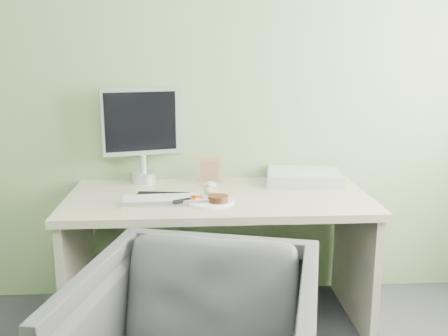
{
  "coord_description": "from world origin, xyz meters",
  "views": [
    {
      "loc": [
        -0.13,
        -0.92,
        1.46
      ],
      "look_at": [
        0.02,
        1.5,
        0.91
      ],
      "focal_mm": 40.0,
      "sensor_mm": 36.0,
      "label": 1
    }
  ],
  "objects": [
    {
      "name": "keyboard",
      "position": [
        -0.25,
        1.51,
        0.75
      ],
      "size": [
        0.49,
        0.17,
        0.02
      ],
      "primitive_type": "cube",
      "rotation": [
        0.0,
        0.0,
        0.05
      ],
      "color": "white",
      "rests_on": "desk"
    },
    {
      "name": "plate",
      "position": [
        -0.05,
        1.49,
        0.74
      ],
      "size": [
        0.24,
        0.24,
        0.01
      ],
      "primitive_type": "cylinder",
      "color": "white",
      "rests_on": "desk"
    },
    {
      "name": "potato_pile",
      "position": [
        -0.02,
        1.53,
        0.77
      ],
      "size": [
        0.12,
        0.1,
        0.05
      ],
      "primitive_type": "ellipsoid",
      "rotation": [
        0.0,
        0.0,
        0.42
      ],
      "color": "#A38B4F",
      "rests_on": "plate"
    },
    {
      "name": "steak_knife",
      "position": [
        -0.16,
        1.47,
        0.75
      ],
      "size": [
        0.22,
        0.14,
        0.02
      ],
      "rotation": [
        0.0,
        0.0,
        0.51
      ],
      "color": "silver",
      "rests_on": "plate"
    },
    {
      "name": "mousepad",
      "position": [
        -0.31,
        1.58,
        0.73
      ],
      "size": [
        0.31,
        0.28,
        0.0
      ],
      "primitive_type": "cube",
      "rotation": [
        0.0,
        0.0,
        -0.13
      ],
      "color": "black",
      "rests_on": "desk"
    },
    {
      "name": "computer_mouse",
      "position": [
        -0.04,
        1.78,
        0.75
      ],
      "size": [
        0.06,
        0.1,
        0.04
      ],
      "primitive_type": "ellipsoid",
      "rotation": [
        0.0,
        0.0,
        0.05
      ],
      "color": "white",
      "rests_on": "desk"
    },
    {
      "name": "steak",
      "position": [
        -0.01,
        1.46,
        0.76
      ],
      "size": [
        0.1,
        0.1,
        0.03
      ],
      "primitive_type": "cylinder",
      "rotation": [
        0.0,
        0.0,
        -0.02
      ],
      "color": "black",
      "rests_on": "plate"
    },
    {
      "name": "monitor",
      "position": [
        -0.42,
        1.94,
        1.04
      ],
      "size": [
        0.45,
        0.18,
        0.55
      ],
      "rotation": [
        0.0,
        0.0,
        0.27
      ],
      "color": "silver",
      "rests_on": "desk"
    },
    {
      "name": "desk",
      "position": [
        0.0,
        1.62,
        0.55
      ],
      "size": [
        1.6,
        0.75,
        0.73
      ],
      "color": "beige",
      "rests_on": "floor"
    },
    {
      "name": "wall_back",
      "position": [
        0.0,
        2.0,
        1.35
      ],
      "size": [
        3.5,
        0.0,
        3.5
      ],
      "primitive_type": "plane",
      "rotation": [
        1.57,
        0.0,
        0.0
      ],
      "color": "gray",
      "rests_on": "floor"
    },
    {
      "name": "photo_frame",
      "position": [
        -0.03,
        1.88,
        0.81
      ],
      "size": [
        0.12,
        0.02,
        0.15
      ],
      "primitive_type": "cube",
      "rotation": [
        0.0,
        0.0,
        -0.03
      ],
      "color": "#A27B4B",
      "rests_on": "desk"
    },
    {
      "name": "eyedrop_bottle",
      "position": [
        -0.06,
        1.92,
        0.76
      ],
      "size": [
        0.02,
        0.02,
        0.07
      ],
      "color": "white",
      "rests_on": "desk"
    },
    {
      "name": "scanner",
      "position": [
        0.5,
        1.84,
        0.76
      ],
      "size": [
        0.46,
        0.34,
        0.07
      ],
      "primitive_type": "cube",
      "rotation": [
        0.0,
        0.0,
        -0.14
      ],
      "color": "#A4A6AB",
      "rests_on": "desk"
    },
    {
      "name": "carrot_heap",
      "position": [
        -0.11,
        1.47,
        0.76
      ],
      "size": [
        0.07,
        0.07,
        0.04
      ],
      "primitive_type": "cube",
      "rotation": [
        0.0,
        0.0,
        0.39
      ],
      "color": "#DF4C04",
      "rests_on": "plate"
    }
  ]
}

